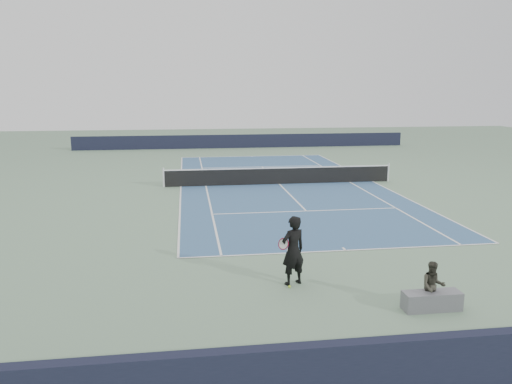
{
  "coord_description": "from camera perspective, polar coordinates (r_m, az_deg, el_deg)",
  "views": [
    {
      "loc": [
        -5.13,
        -27.08,
        5.25
      ],
      "look_at": [
        -2.34,
        -7.22,
        1.1
      ],
      "focal_mm": 35.0,
      "sensor_mm": 36.0,
      "label": 1
    }
  ],
  "objects": [
    {
      "name": "tennis_ball",
      "position": [
        13.69,
        3.84,
        -10.73
      ],
      "size": [
        0.07,
        0.07,
        0.07
      ],
      "primitive_type": "sphere",
      "color": "#B9DF2D",
      "rests_on": "ground"
    },
    {
      "name": "court_surface",
      "position": [
        28.05,
        2.68,
        0.91
      ],
      "size": [
        10.97,
        23.77,
        0.01
      ],
      "primitive_type": "cube",
      "color": "#375A82",
      "rests_on": "ground"
    },
    {
      "name": "windscreen_far",
      "position": [
        45.49,
        -1.5,
        5.83
      ],
      "size": [
        30.0,
        0.25,
        1.2
      ],
      "primitive_type": "cube",
      "color": "black",
      "rests_on": "ground"
    },
    {
      "name": "tennis_player",
      "position": [
        13.63,
        4.26,
        -6.67
      ],
      "size": [
        0.89,
        0.75,
        1.93
      ],
      "color": "black",
      "rests_on": "ground"
    },
    {
      "name": "tennis_net",
      "position": [
        27.96,
        2.69,
        1.91
      ],
      "size": [
        12.9,
        0.1,
        1.07
      ],
      "color": "silver",
      "rests_on": "ground"
    },
    {
      "name": "ground",
      "position": [
        28.05,
        2.68,
        0.9
      ],
      "size": [
        80.0,
        80.0,
        0.0
      ],
      "primitive_type": "plane",
      "color": "slate"
    },
    {
      "name": "windscreen_near",
      "position": [
        9.99,
        25.35,
        -17.29
      ],
      "size": [
        30.0,
        0.25,
        1.2
      ],
      "primitive_type": "cube",
      "color": "black",
      "rests_on": "ground"
    },
    {
      "name": "spectator_bench",
      "position": [
        12.98,
        19.5,
        -10.82
      ],
      "size": [
        1.48,
        0.81,
        1.21
      ],
      "color": "slate",
      "rests_on": "ground"
    }
  ]
}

